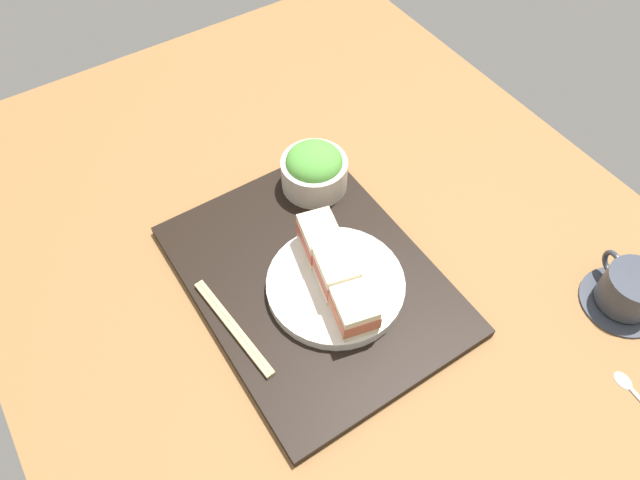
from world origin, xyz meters
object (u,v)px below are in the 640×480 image
Objects in this scene: sandwich_far at (353,308)px; salad_bowl at (314,169)px; sandwich_near at (320,239)px; coffee_cup at (629,291)px; teaspoon at (632,388)px; sandwich_plate at (336,285)px; sandwich_middle at (336,271)px; chopsticks_pair at (233,327)px.

sandwich_far is 26.69cm from salad_bowl.
sandwich_near is 12.40cm from sandwich_far.
coffee_cup reaches higher than teaspoon.
coffee_cup is 14.09cm from teaspoon.
coffee_cup is at bearing 55.03° from sandwich_plate.
sandwich_middle is 0.65× the size of coffee_cup.
teaspoon is at bearing 17.16° from salad_bowl.
sandwich_plate is 1.85× the size of salad_bowl.
teaspoon is (9.91, -9.65, -2.69)cm from coffee_cup.
salad_bowl is at bearing 155.83° from sandwich_middle.
sandwich_near reaches higher than teaspoon.
teaspoon is at bearing -44.24° from coffee_cup.
sandwich_near is at bearing -149.64° from teaspoon.
sandwich_far is 0.43× the size of chopsticks_pair.
sandwich_middle is 42.39cm from teaspoon.
sandwich_near is at bearing 168.06° from sandwich_far.
sandwich_near is 0.99× the size of sandwich_far.
coffee_cup is (26.38, 50.02, 1.20)cm from chopsticks_pair.
salad_bowl is (-24.85, 9.71, -0.50)cm from sandwich_far.
sandwich_middle reaches higher than sandwich_far.
sandwich_near is 6.20cm from sandwich_middle.
sandwich_near is 14.61cm from salad_bowl.
sandwich_near is 0.42× the size of chopsticks_pair.
sandwich_middle is at bearing -11.94° from sandwich_near.
sandwich_far is (6.06, -1.28, 3.40)cm from sandwich_plate.
sandwich_middle is at bearing 168.06° from sandwich_far.
sandwich_plate is 2.48× the size of sandwich_middle.
sandwich_far is 17.10cm from chopsticks_pair.
chopsticks_pair is (16.45, -24.08, -3.42)cm from salad_bowl.
sandwich_plate is 2.54× the size of sandwich_far.
sandwich_near reaches higher than coffee_cup.
sandwich_plate is 3.75cm from sandwich_middle.
salad_bowl is 55.41cm from teaspoon.
salad_bowl is (-18.79, 8.43, 2.91)cm from sandwich_plate.
sandwich_far is (12.13, -2.56, -0.17)cm from sandwich_near.
sandwich_far reaches higher than coffee_cup.
sandwich_middle is 0.80× the size of teaspoon.
coffee_cup is 1.24× the size of teaspoon.
salad_bowl reaches higher than sandwich_near.
coffee_cup is (24.04, 34.37, 0.69)cm from sandwich_plate.
sandwich_far reaches higher than sandwich_plate.
chopsticks_pair is at bearing -131.95° from teaspoon.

